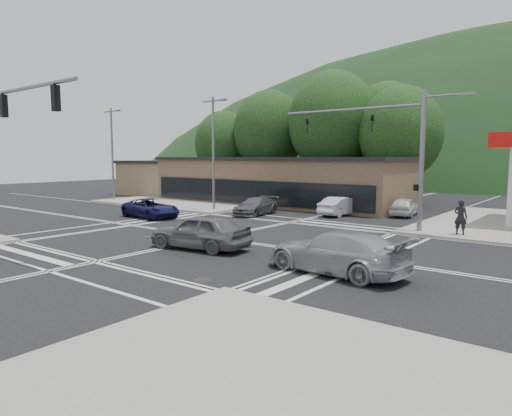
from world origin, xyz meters
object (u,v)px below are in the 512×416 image
Objects in this scene: car_blue_west at (151,208)px; car_queue_a at (341,206)px; car_grey_center at (200,231)px; car_northbound at (256,206)px; car_queue_b at (404,207)px; pedestrian at (461,217)px; car_silver_east at (336,252)px.

car_queue_a is (10.14, 9.53, 0.01)m from car_blue_west.
car_northbound is (-5.73, 11.60, -0.18)m from car_grey_center.
car_queue_b is 8.94m from pedestrian.
car_blue_west is at bearing -102.81° from car_silver_east.
car_grey_center is 18.14m from car_queue_b.
car_grey_center is at bearing -110.98° from car_blue_west.
car_grey_center is 12.94m from car_northbound.
car_silver_east is at bearing -49.17° from car_northbound.
car_blue_west is 18.45m from car_queue_b.
car_queue_a is (-7.72, 15.33, -0.11)m from car_silver_east.
car_queue_b is at bearing 161.30° from car_grey_center.
pedestrian is at bearing -9.92° from car_northbound.
car_blue_west is 2.60× the size of pedestrian.
car_grey_center reaches higher than car_silver_east.
car_grey_center is at bearing 70.49° from car_queue_b.
pedestrian is (19.50, 5.15, 0.41)m from car_blue_west.
car_grey_center is 2.61× the size of pedestrian.
car_grey_center is 7.21m from car_silver_east.
car_silver_east is 17.43m from car_northbound.
car_grey_center is at bearing -70.80° from car_northbound.
car_queue_a is 10.34m from pedestrian.
car_queue_b is (3.78, 2.59, -0.02)m from car_queue_a.
car_silver_east is 1.31× the size of car_queue_a.
car_queue_a is 2.24× the size of pedestrian.
car_blue_west reaches higher than car_northbound.
car_queue_a reaches higher than car_queue_b.
pedestrian is at bearing 132.55° from car_grey_center.
pedestrian is (14.58, -0.72, 0.44)m from car_northbound.
car_queue_a is at bearing -39.49° from car_blue_west.
car_grey_center reaches higher than car_northbound.
car_blue_west is 0.89× the size of car_silver_east.
car_queue_b is at bearing -50.99° from pedestrian.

